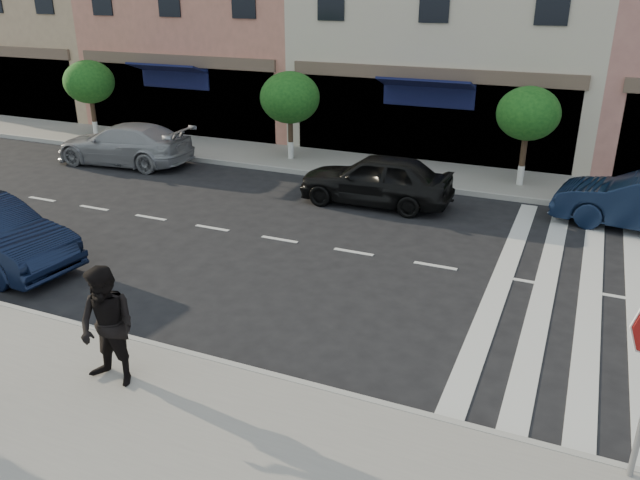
{
  "coord_description": "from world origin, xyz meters",
  "views": [
    {
      "loc": [
        4.77,
        -8.95,
        5.96
      ],
      "look_at": [
        0.32,
        1.25,
        1.4
      ],
      "focal_mm": 35.0,
      "sensor_mm": 36.0,
      "label": 1
    }
  ],
  "objects": [
    {
      "name": "ground",
      "position": [
        0.0,
        0.0,
        0.0
      ],
      "size": [
        120.0,
        120.0,
        0.0
      ],
      "primitive_type": "plane",
      "color": "black",
      "rests_on": "ground"
    },
    {
      "name": "sidewalk_near",
      "position": [
        0.0,
        -3.75,
        0.07
      ],
      "size": [
        60.0,
        4.5,
        0.15
      ],
      "primitive_type": "cube",
      "color": "gray",
      "rests_on": "ground"
    },
    {
      "name": "sidewalk_far",
      "position": [
        0.0,
        11.0,
        0.07
      ],
      "size": [
        60.0,
        3.0,
        0.15
      ],
      "primitive_type": "cube",
      "color": "gray",
      "rests_on": "ground"
    },
    {
      "name": "street_tree_wa",
      "position": [
        -14.0,
        10.8,
        2.33
      ],
      "size": [
        2.0,
        2.0,
        3.05
      ],
      "color": "#473323",
      "rests_on": "sidewalk_far"
    },
    {
      "name": "street_tree_wb",
      "position": [
        -5.0,
        10.8,
        2.31
      ],
      "size": [
        2.1,
        2.1,
        3.06
      ],
      "color": "#473323",
      "rests_on": "sidewalk_far"
    },
    {
      "name": "street_tree_c",
      "position": [
        3.0,
        10.8,
        2.36
      ],
      "size": [
        1.9,
        1.9,
        3.04
      ],
      "color": "#473323",
      "rests_on": "sidewalk_far"
    },
    {
      "name": "walker",
      "position": [
        -1.51,
        -2.66,
        1.13
      ],
      "size": [
        0.98,
        0.77,
        1.96
      ],
      "primitive_type": "imported",
      "rotation": [
        0.0,
        0.0,
        -0.03
      ],
      "color": "black",
      "rests_on": "sidewalk_near"
    },
    {
      "name": "car_far_left",
      "position": [
        -10.32,
        8.22,
        0.72
      ],
      "size": [
        5.13,
        2.4,
        1.45
      ],
      "primitive_type": "imported",
      "rotation": [
        0.0,
        0.0,
        -1.49
      ],
      "color": "#95969A",
      "rests_on": "ground"
    },
    {
      "name": "car_far_mid",
      "position": [
        -0.69,
        7.6,
        0.75
      ],
      "size": [
        4.47,
        1.91,
        1.5
      ],
      "primitive_type": "imported",
      "rotation": [
        0.0,
        0.0,
        -1.54
      ],
      "color": "black",
      "rests_on": "ground"
    }
  ]
}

